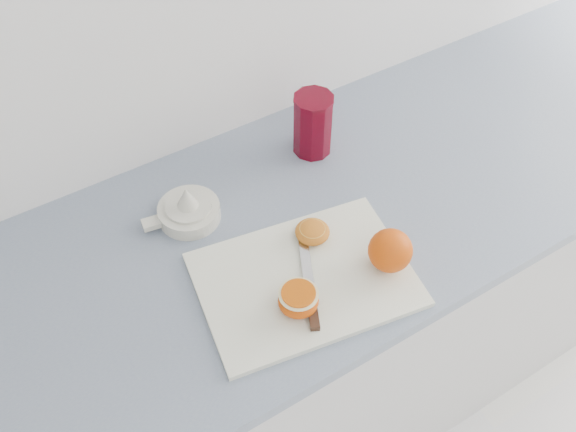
% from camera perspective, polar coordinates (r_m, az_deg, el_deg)
% --- Properties ---
extents(counter, '(2.38, 0.64, 0.89)m').
position_cam_1_polar(counter, '(1.65, 1.78, -9.73)').
color(counter, silver).
rests_on(counter, ground).
extents(cutting_board, '(0.42, 0.33, 0.01)m').
position_cam_1_polar(cutting_board, '(1.18, 1.51, -5.66)').
color(cutting_board, white).
rests_on(cutting_board, counter).
extents(whole_orange, '(0.08, 0.08, 0.08)m').
position_cam_1_polar(whole_orange, '(1.17, 9.08, -3.05)').
color(whole_orange, '#F03E06').
rests_on(whole_orange, cutting_board).
extents(half_orange, '(0.07, 0.07, 0.04)m').
position_cam_1_polar(half_orange, '(1.12, 0.93, -7.47)').
color(half_orange, '#F03E06').
rests_on(half_orange, cutting_board).
extents(squeezed_shell, '(0.07, 0.07, 0.03)m').
position_cam_1_polar(squeezed_shell, '(1.22, 2.18, -1.39)').
color(squeezed_shell, '#C6691A').
rests_on(squeezed_shell, cutting_board).
extents(paring_knife, '(0.10, 0.19, 0.01)m').
position_cam_1_polar(paring_knife, '(1.14, 2.08, -7.42)').
color(paring_knife, '#41271A').
rests_on(paring_knife, cutting_board).
extents(citrus_juicer, '(0.16, 0.12, 0.08)m').
position_cam_1_polar(citrus_juicer, '(1.28, -8.87, 0.53)').
color(citrus_juicer, white).
rests_on(citrus_juicer, counter).
extents(red_tumbler, '(0.09, 0.09, 0.14)m').
position_cam_1_polar(red_tumbler, '(1.37, 2.21, 7.98)').
color(red_tumbler, '#5E0313').
rests_on(red_tumbler, counter).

